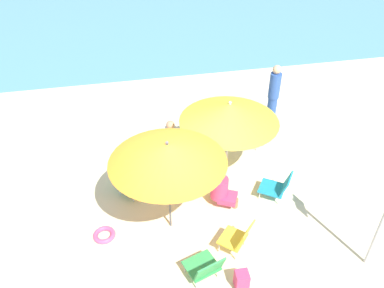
% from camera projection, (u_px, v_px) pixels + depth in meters
% --- Properties ---
extents(ground_plane, '(40.00, 40.00, 0.00)m').
position_uv_depth(ground_plane, '(180.00, 221.00, 7.68)').
color(ground_plane, beige).
extents(sea_water, '(40.00, 16.00, 0.01)m').
position_uv_depth(sea_water, '(127.00, 5.00, 18.88)').
color(sea_water, '#5693A3').
rests_on(sea_water, ground_plane).
extents(umbrella_orange, '(2.05, 2.05, 2.02)m').
position_uv_depth(umbrella_orange, '(167.00, 153.00, 6.54)').
color(umbrella_orange, '#4C4C51').
rests_on(umbrella_orange, ground_plane).
extents(umbrella_yellow, '(2.10, 2.10, 1.79)m').
position_uv_depth(umbrella_yellow, '(230.00, 112.00, 8.05)').
color(umbrella_yellow, silver).
rests_on(umbrella_yellow, ground_plane).
extents(beach_chair_a, '(0.57, 0.60, 0.55)m').
position_uv_depth(beach_chair_a, '(208.00, 127.00, 9.85)').
color(beach_chair_a, '#33934C').
rests_on(beach_chair_a, ground_plane).
extents(beach_chair_b, '(0.73, 0.73, 0.66)m').
position_uv_depth(beach_chair_b, '(127.00, 179.00, 8.16)').
color(beach_chair_b, '#33934C').
rests_on(beach_chair_b, ground_plane).
extents(beach_chair_c, '(0.68, 0.70, 0.63)m').
position_uv_depth(beach_chair_c, '(205.00, 267.00, 6.43)').
color(beach_chair_c, '#33934C').
rests_on(beach_chair_c, ground_plane).
extents(beach_chair_d, '(0.70, 0.69, 0.62)m').
position_uv_depth(beach_chair_d, '(259.00, 132.00, 9.63)').
color(beach_chair_d, navy).
rests_on(beach_chair_d, ground_plane).
extents(beach_chair_e, '(0.70, 0.70, 0.70)m').
position_uv_depth(beach_chair_e, '(239.00, 237.00, 6.87)').
color(beach_chair_e, gold).
rests_on(beach_chair_e, ground_plane).
extents(beach_chair_f, '(0.76, 0.73, 0.63)m').
position_uv_depth(beach_chair_f, '(278.00, 186.00, 8.04)').
color(beach_chair_f, teal).
rests_on(beach_chair_f, ground_plane).
extents(person_a, '(0.28, 0.28, 1.76)m').
position_uv_depth(person_a, '(273.00, 97.00, 9.82)').
color(person_a, '#2D519E').
rests_on(person_a, ground_plane).
extents(person_b, '(0.58, 0.50, 0.87)m').
position_uv_depth(person_b, '(222.00, 189.00, 7.80)').
color(person_b, '#DB3866').
rests_on(person_b, ground_plane).
extents(person_c, '(0.55, 0.48, 0.96)m').
position_uv_depth(person_c, '(173.00, 139.00, 9.10)').
color(person_c, silver).
rests_on(person_c, ground_plane).
extents(swim_ring, '(0.42, 0.42, 0.09)m').
position_uv_depth(swim_ring, '(104.00, 235.00, 7.33)').
color(swim_ring, '#E54C7F').
rests_on(swim_ring, ground_plane).
extents(beach_bag, '(0.23, 0.22, 0.34)m').
position_uv_depth(beach_bag, '(242.00, 280.00, 6.41)').
color(beach_bag, '#DB3866').
rests_on(beach_bag, ground_plane).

